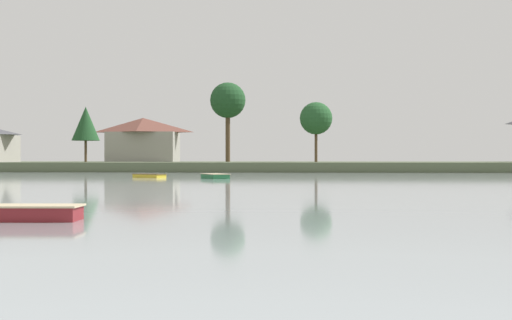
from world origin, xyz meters
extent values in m
cube|color=#4C563D|center=(0.00, 97.86, 0.61)|extent=(225.98, 42.58, 1.23)
cube|color=maroon|center=(0.07, 9.15, 0.12)|extent=(3.00, 1.31, 0.56)
cube|color=#C6B289|center=(0.07, 9.15, 0.40)|extent=(3.12, 1.41, 0.05)
cube|color=tan|center=(0.07, 9.15, 0.36)|extent=(0.14, 1.00, 0.03)
cube|color=gold|center=(-6.21, 52.64, 0.10)|extent=(3.20, 2.65, 0.45)
cube|color=brown|center=(-6.21, 52.64, 0.32)|extent=(3.35, 2.79, 0.05)
cube|color=tan|center=(-6.21, 52.64, 0.28)|extent=(0.64, 0.94, 0.03)
cube|color=#236B3D|center=(0.02, 50.10, 0.12)|extent=(2.77, 3.53, 0.55)
cube|color=#C6B289|center=(0.02, 50.10, 0.39)|extent=(2.93, 3.70, 0.05)
cube|color=tan|center=(0.02, 50.10, 0.35)|extent=(1.18, 0.66, 0.03)
cylinder|color=brown|center=(-4.24, 98.98, 5.37)|extent=(0.72, 0.72, 8.29)
sphere|color=#1E4723|center=(-4.24, 98.98, 10.76)|extent=(5.51, 5.51, 5.51)
cylinder|color=brown|center=(9.24, 90.90, 3.82)|extent=(0.42, 0.42, 5.18)
sphere|color=#235128|center=(9.24, 90.90, 7.44)|extent=(4.61, 4.61, 4.61)
cylinder|color=brown|center=(-24.15, 91.06, 3.81)|extent=(0.37, 0.37, 5.16)
cone|color=#1E4723|center=(-24.15, 91.06, 6.82)|extent=(4.04, 4.04, 4.93)
cube|color=#9E998E|center=(-19.10, 105.80, 3.66)|extent=(11.19, 6.55, 4.87)
pyramid|color=brown|center=(-19.10, 105.80, 7.29)|extent=(12.09, 7.08, 2.39)
camera|label=1|loc=(7.61, -9.31, 1.66)|focal=49.45mm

